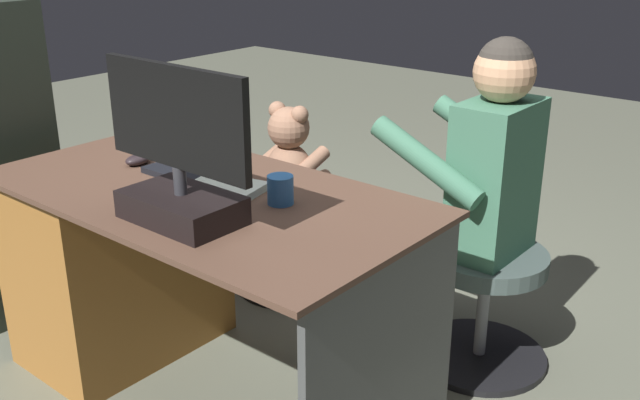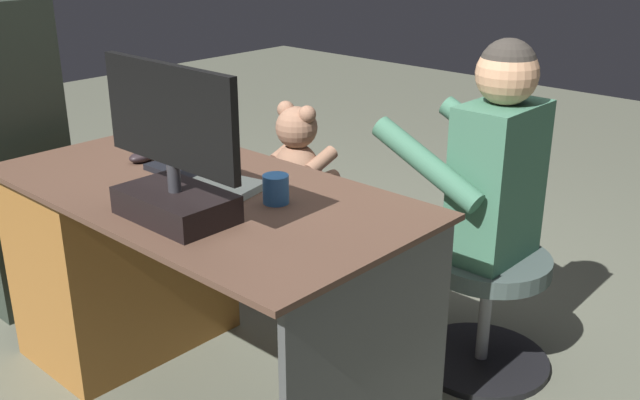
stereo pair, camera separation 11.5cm
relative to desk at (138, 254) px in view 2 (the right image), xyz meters
The scene contains 13 objects.
ground_plane 0.63m from the desk, 140.95° to the right, with size 10.00×10.00×0.00m, color #626554.
desk is the anchor object (origin of this frame).
monitor 0.75m from the desk, 159.81° to the left, with size 0.53×0.21×0.43m.
keyboard 0.48m from the desk, 169.88° to the right, with size 0.42×0.14×0.02m, color black.
computer_mouse 0.37m from the desk, 132.73° to the right, with size 0.06×0.10×0.04m, color #281F22.
cup 0.76m from the desk, behind, with size 0.08×0.08×0.09m, color #3372BF.
tv_remote 0.44m from the desk, behind, with size 0.04×0.15×0.02m, color black.
notebook_binder 0.59m from the desk, behind, with size 0.22×0.30×0.02m, color silver.
office_chair_teddy 0.77m from the desk, 94.75° to the right, with size 0.48×0.48×0.43m.
teddy_bear 0.81m from the desk, 94.68° to the right, with size 0.26×0.27×0.38m.
visitor_chair 1.25m from the desk, 142.39° to the right, with size 0.49×0.49×0.43m.
person 1.21m from the desk, 139.73° to the right, with size 0.57×0.47×1.17m.
equipment_rack 0.80m from the desk, ahead, with size 0.44×0.36×1.24m, color #2B352B.
Camera 2 is at (-1.70, 1.63, 1.51)m, focal length 41.01 mm.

